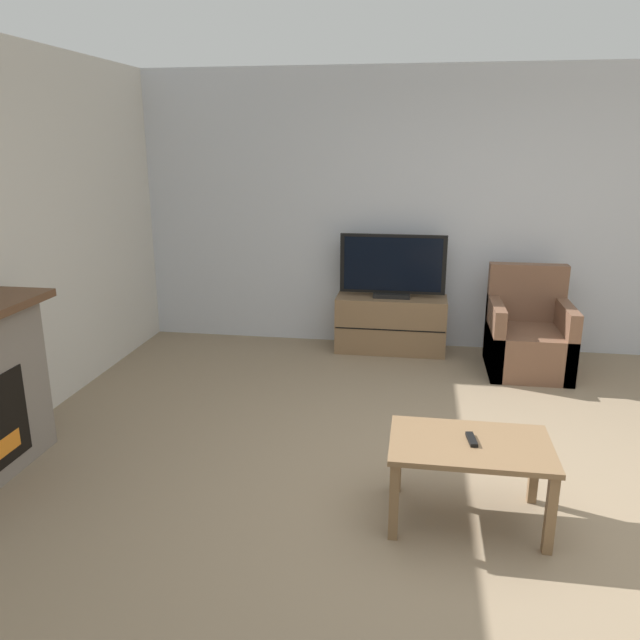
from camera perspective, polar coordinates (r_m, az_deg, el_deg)
name	(u,v)px	position (r m, az deg, el deg)	size (l,w,h in m)	color
ground_plane	(495,501)	(3.92, 15.70, -15.64)	(24.00, 24.00, 0.00)	#89755B
wall_back	(473,213)	(6.27, 13.82, 9.51)	(12.00, 0.06, 2.70)	silver
tv_stand	(391,324)	(6.19, 6.48, -0.37)	(1.07, 0.41, 0.55)	brown
tv	(393,268)	(6.06, 6.65, 4.73)	(1.02, 0.18, 0.61)	black
armchair	(528,338)	(5.94, 18.45, -1.60)	(0.70, 0.76, 0.93)	brown
coffee_table	(470,454)	(3.52, 13.54, -11.83)	(0.86, 0.55, 0.47)	brown
remote	(472,439)	(3.50, 13.69, -10.56)	(0.06, 0.15, 0.02)	black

